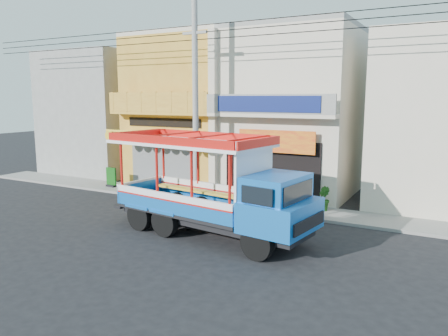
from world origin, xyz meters
name	(u,v)px	position (x,y,z in m)	size (l,w,h in m)	color
ground	(173,224)	(0.00, 0.00, 0.00)	(90.00, 90.00, 0.00)	black
sidewalk	(223,201)	(0.00, 4.00, 0.06)	(30.00, 2.00, 0.12)	slate
shophouse_left	(195,110)	(-4.00, 7.96, 4.11)	(6.00, 7.50, 8.24)	#BE842A
shophouse_right	(295,112)	(2.00, 7.96, 4.11)	(6.00, 6.75, 8.24)	beige
party_pilaster	(213,115)	(-1.00, 4.85, 4.00)	(0.35, 0.30, 8.00)	beige
filler_building_left	(104,113)	(-11.00, 8.00, 3.80)	(6.00, 6.00, 7.60)	gray
utility_pole	(198,93)	(-0.85, 3.30, 5.03)	(28.00, 0.26, 9.00)	gray
songthaew_truck	(223,190)	(2.52, -0.59, 1.71)	(7.89, 3.49, 3.56)	black
green_sign	(111,179)	(-6.69, 3.85, 0.55)	(0.67, 0.35, 1.03)	black
potted_plant_a	(275,193)	(2.52, 4.15, 0.67)	(0.99, 0.86, 1.10)	#1F4D16
potted_plant_b	(324,199)	(4.62, 4.39, 0.63)	(0.56, 0.45, 1.01)	#1F4D16
potted_plant_c	(287,197)	(3.16, 3.92, 0.61)	(0.55, 0.55, 0.99)	#1F4D16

